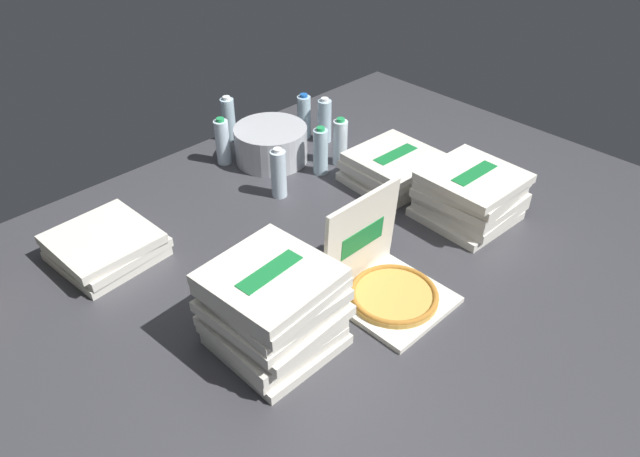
{
  "coord_description": "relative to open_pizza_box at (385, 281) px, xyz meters",
  "views": [
    {
      "loc": [
        -1.25,
        -1.19,
        1.47
      ],
      "look_at": [
        0.01,
        0.1,
        0.14
      ],
      "focal_mm": 33.51,
      "sensor_mm": 36.0,
      "label": 1
    }
  ],
  "objects": [
    {
      "name": "water_bottle_5",
      "position": [
        0.17,
        1.17,
        0.04
      ],
      "size": [
        0.07,
        0.07,
        0.24
      ],
      "color": "silver",
      "rests_on": "ground_plane"
    },
    {
      "name": "ground_plane",
      "position": [
        -0.02,
        0.22,
        -0.08
      ],
      "size": [
        3.2,
        2.4,
        0.02
      ],
      "primitive_type": "cube",
      "color": "#38383D"
    },
    {
      "name": "water_bottle_0",
      "position": [
        0.63,
        1.09,
        0.04
      ],
      "size": [
        0.07,
        0.07,
        0.24
      ],
      "color": "silver",
      "rests_on": "ground_plane"
    },
    {
      "name": "water_bottle_2",
      "position": [
        0.17,
        0.76,
        0.04
      ],
      "size": [
        0.07,
        0.07,
        0.24
      ],
      "color": "silver",
      "rests_on": "ground_plane"
    },
    {
      "name": "water_bottle_6",
      "position": [
        0.44,
        0.77,
        0.04
      ],
      "size": [
        0.07,
        0.07,
        0.24
      ],
      "color": "silver",
      "rests_on": "ground_plane"
    },
    {
      "name": "water_bottle_1",
      "position": [
        0.34,
        1.34,
        0.04
      ],
      "size": [
        0.07,
        0.07,
        0.24
      ],
      "color": "silver",
      "rests_on": "ground_plane"
    },
    {
      "name": "water_bottle_3",
      "position": [
        0.68,
        0.99,
        0.04
      ],
      "size": [
        0.07,
        0.07,
        0.24
      ],
      "color": "silver",
      "rests_on": "ground_plane"
    },
    {
      "name": "open_pizza_box",
      "position": [
        0.0,
        0.0,
        0.0
      ],
      "size": [
        0.35,
        0.36,
        0.37
      ],
      "color": "silver",
      "rests_on": "ground_plane"
    },
    {
      "name": "pizza_stack_right_far",
      "position": [
        -0.42,
        0.11,
        0.08
      ],
      "size": [
        0.39,
        0.39,
        0.3
      ],
      "color": "silver",
      "rests_on": "ground_plane"
    },
    {
      "name": "pizza_stack_right_mid",
      "position": [
        0.61,
        0.48,
        0.01
      ],
      "size": [
        0.41,
        0.4,
        0.15
      ],
      "color": "silver",
      "rests_on": "ground_plane"
    },
    {
      "name": "pizza_stack_center_far",
      "position": [
        0.63,
        0.08,
        0.04
      ],
      "size": [
        0.39,
        0.38,
        0.22
      ],
      "color": "silver",
      "rests_on": "ground_plane"
    },
    {
      "name": "pizza_stack_left_far",
      "position": [
        -0.6,
        0.9,
        -0.01
      ],
      "size": [
        0.39,
        0.39,
        0.11
      ],
      "color": "silver",
      "rests_on": "ground_plane"
    },
    {
      "name": "water_bottle_4",
      "position": [
        0.57,
        0.77,
        0.04
      ],
      "size": [
        0.07,
        0.07,
        0.24
      ],
      "color": "white",
      "rests_on": "ground_plane"
    },
    {
      "name": "ice_bucket",
      "position": [
        0.35,
        1.03,
        0.02
      ],
      "size": [
        0.35,
        0.35,
        0.17
      ],
      "primitive_type": "cylinder",
      "color": "#B7BABF",
      "rests_on": "ground_plane"
    }
  ]
}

